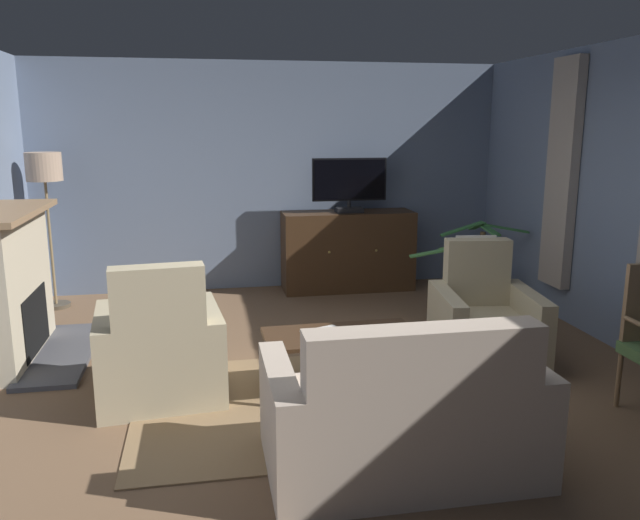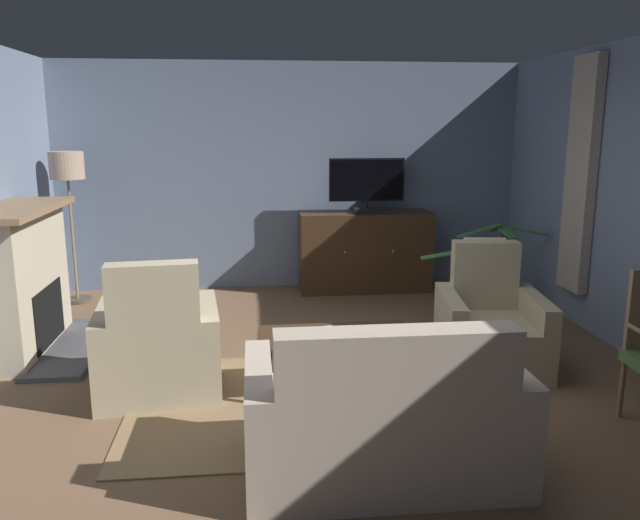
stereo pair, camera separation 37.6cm
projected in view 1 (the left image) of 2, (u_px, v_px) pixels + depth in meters
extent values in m
cube|color=brown|center=(322.00, 396.00, 4.75)|extent=(6.14, 7.12, 0.04)
cube|color=slate|center=(272.00, 177.00, 7.64)|extent=(6.14, 0.10, 2.70)
cube|color=#B2A393|center=(562.00, 174.00, 6.31)|extent=(0.10, 0.44, 2.27)
cube|color=#8E704C|center=(286.00, 404.00, 4.55)|extent=(2.14, 1.84, 0.01)
cube|color=#4C4C51|center=(63.00, 353.00, 5.52)|extent=(0.50, 1.55, 0.04)
cube|color=beige|center=(2.00, 289.00, 5.31)|extent=(0.48, 1.35, 1.24)
cube|color=black|center=(31.00, 322.00, 5.41)|extent=(0.10, 0.76, 0.52)
cube|color=black|center=(347.00, 286.00, 7.74)|extent=(1.51, 0.46, 0.06)
cube|color=#422B19|center=(348.00, 251.00, 7.64)|extent=(1.57, 0.52, 0.95)
sphere|color=tan|center=(329.00, 252.00, 7.32)|extent=(0.03, 0.03, 0.03)
sphere|color=tan|center=(376.00, 250.00, 7.42)|extent=(0.03, 0.03, 0.03)
cube|color=black|center=(349.00, 210.00, 7.49)|extent=(0.32, 0.20, 0.06)
cylinder|color=black|center=(349.00, 204.00, 7.47)|extent=(0.04, 0.04, 0.08)
cube|color=black|center=(349.00, 179.00, 7.41)|extent=(0.88, 0.05, 0.50)
cube|color=black|center=(350.00, 180.00, 7.38)|extent=(0.84, 0.01, 0.46)
cube|color=#422B19|center=(341.00, 335.00, 4.71)|extent=(1.15, 0.57, 0.03)
cylinder|color=#422B19|center=(397.00, 349.00, 5.08)|extent=(0.04, 0.04, 0.42)
cylinder|color=#422B19|center=(268.00, 358.00, 4.87)|extent=(0.04, 0.04, 0.42)
cylinder|color=#422B19|center=(416.00, 369.00, 4.65)|extent=(0.04, 0.04, 0.42)
cylinder|color=#422B19|center=(276.00, 381.00, 4.44)|extent=(0.04, 0.04, 0.42)
cube|color=black|center=(330.00, 338.00, 4.57)|extent=(0.13, 0.17, 0.02)
cube|color=silver|center=(324.00, 332.00, 4.73)|extent=(0.36, 0.31, 0.01)
cube|color=#C6B29E|center=(399.00, 431.00, 3.70)|extent=(1.25, 0.93, 0.43)
cube|color=#C6B29E|center=(423.00, 378.00, 3.25)|extent=(1.25, 0.20, 0.54)
cube|color=#C6B29E|center=(280.00, 424.00, 3.56)|extent=(0.15, 0.93, 0.65)
cube|color=#C6B29E|center=(511.00, 404.00, 3.81)|extent=(0.15, 0.93, 0.65)
cube|color=tan|center=(362.00, 391.00, 3.45)|extent=(0.37, 0.17, 0.36)
cube|color=tan|center=(160.00, 366.00, 4.70)|extent=(0.71, 0.95, 0.44)
cube|color=tan|center=(159.00, 311.00, 4.25)|extent=(0.64, 0.24, 0.62)
cube|color=tan|center=(106.00, 358.00, 4.57)|extent=(0.22, 0.90, 0.64)
cube|color=tan|center=(211.00, 348.00, 4.78)|extent=(0.22, 0.90, 0.64)
cube|color=tan|center=(486.00, 339.00, 5.33)|extent=(0.68, 0.96, 0.41)
cube|color=tan|center=(477.00, 272.00, 5.57)|extent=(0.58, 0.25, 0.58)
cube|color=tan|center=(527.00, 327.00, 5.32)|extent=(0.25, 0.90, 0.61)
cube|color=tan|center=(446.00, 328.00, 5.29)|extent=(0.25, 0.90, 0.61)
cube|color=white|center=(476.00, 249.00, 5.59)|extent=(0.36, 0.07, 0.24)
cylinder|color=#93704C|center=(619.00, 380.00, 4.48)|extent=(0.04, 0.04, 0.41)
cylinder|color=#3D4C5B|center=(480.00, 285.00, 7.14)|extent=(0.30, 0.30, 0.39)
cylinder|color=brown|center=(482.00, 250.00, 7.05)|extent=(0.06, 0.06, 0.42)
cube|color=#3D7F42|center=(506.00, 228.00, 7.00)|extent=(0.51, 0.18, 0.10)
cube|color=#3D7F42|center=(477.00, 226.00, 7.15)|extent=(0.08, 0.30, 0.13)
cube|color=#3D7F42|center=(462.00, 229.00, 6.97)|extent=(0.48, 0.11, 0.16)
cube|color=#3D7F42|center=(491.00, 231.00, 6.85)|extent=(0.10, 0.32, 0.07)
cylinder|color=slate|center=(457.00, 306.00, 6.43)|extent=(0.38, 0.38, 0.32)
cylinder|color=brown|center=(459.00, 273.00, 6.36)|extent=(0.06, 0.06, 0.37)
cube|color=#4C8E47|center=(476.00, 251.00, 6.34)|extent=(0.33, 0.09, 0.08)
cube|color=#4C8E47|center=(450.00, 247.00, 6.55)|extent=(0.08, 0.47, 0.15)
cube|color=#4C8E47|center=(435.00, 252.00, 6.31)|extent=(0.51, 0.15, 0.11)
cube|color=#4C8E47|center=(463.00, 255.00, 6.17)|extent=(0.14, 0.31, 0.10)
ellipsoid|color=#2D2D33|center=(161.00, 341.00, 5.58)|extent=(0.33, 0.23, 0.21)
sphere|color=#2D2D33|center=(185.00, 336.00, 5.60)|extent=(0.16, 0.16, 0.16)
cone|color=#2D2D33|center=(185.00, 327.00, 5.62)|extent=(0.04, 0.04, 0.04)
cone|color=#2D2D33|center=(184.00, 330.00, 5.54)|extent=(0.04, 0.04, 0.04)
cylinder|color=#2D2D33|center=(131.00, 345.00, 5.59)|extent=(0.22, 0.05, 0.09)
cylinder|color=#4C4233|center=(56.00, 305.00, 6.98)|extent=(0.30, 0.30, 0.04)
cylinder|color=olive|center=(51.00, 245.00, 6.83)|extent=(0.03, 0.03, 1.39)
cylinder|color=tan|center=(44.00, 167.00, 6.65)|extent=(0.37, 0.37, 0.30)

